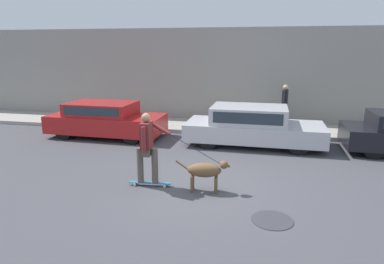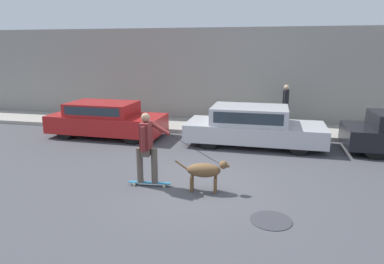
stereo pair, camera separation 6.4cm
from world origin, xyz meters
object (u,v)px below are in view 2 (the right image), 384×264
Objects in this scene: parked_car_0 at (106,120)px; dog at (205,171)px; skateboarder at (147,145)px; parked_car_1 at (253,126)px; pedestrian_with_bag at (285,103)px.

dog is (4.47, -4.14, -0.14)m from parked_car_0.
skateboarder reaches higher than parked_car_0.
skateboarder is at bearing -117.93° from parked_car_1.
skateboarder is 1.36× the size of pedestrian_with_bag.
skateboarder reaches higher than dog.
parked_car_0 reaches higher than dog.
dog is (-0.86, -4.14, -0.15)m from parked_car_1.
pedestrian_with_bag is (1.99, 6.63, 0.57)m from dog.
parked_car_1 is 2.01× the size of skateboarder.
parked_car_1 is (5.33, -0.00, 0.01)m from parked_car_0.
pedestrian_with_bag is (3.37, 6.60, 0.07)m from skateboarder.
parked_car_0 is at bearing 121.51° from skateboarder.
pedestrian_with_bag is at bearing 22.34° from parked_car_0.
parked_car_1 is 3.68× the size of dog.
parked_car_0 is 5.16m from skateboarder.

